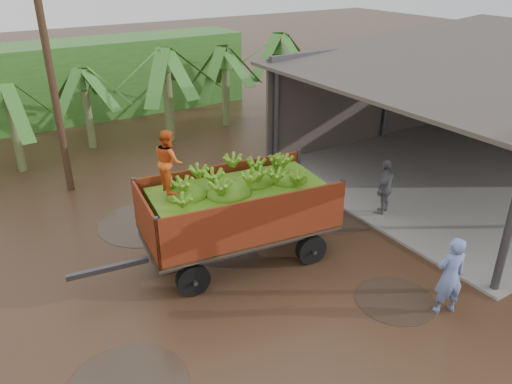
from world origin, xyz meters
TOP-DOWN VIEW (x-y plane):
  - ground at (0.00, 0.00)m, footprint 100.00×100.00m
  - packing_shed at (11.77, 1.77)m, footprint 12.78×10.80m
  - hedge_north at (-2.00, 16.00)m, footprint 22.00×3.00m
  - banana_trailer at (0.80, 0.84)m, footprint 6.85×2.95m
  - man_blue at (3.65, -3.55)m, footprint 0.81×0.66m
  - man_grey at (5.83, 0.56)m, footprint 1.17×0.83m
  - utility_pole at (-1.95, 7.54)m, footprint 1.20×0.24m

SIDE VIEW (x-z plane):
  - ground at x=0.00m, z-range 0.00..0.00m
  - man_grey at x=5.83m, z-range 0.00..1.84m
  - man_blue at x=3.65m, z-range 0.00..1.92m
  - banana_trailer at x=0.80m, z-range -0.41..3.34m
  - hedge_north at x=-2.00m, z-range 0.00..3.60m
  - packing_shed at x=11.77m, z-range 0.13..4.88m
  - utility_pole at x=-1.95m, z-range 0.06..8.52m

